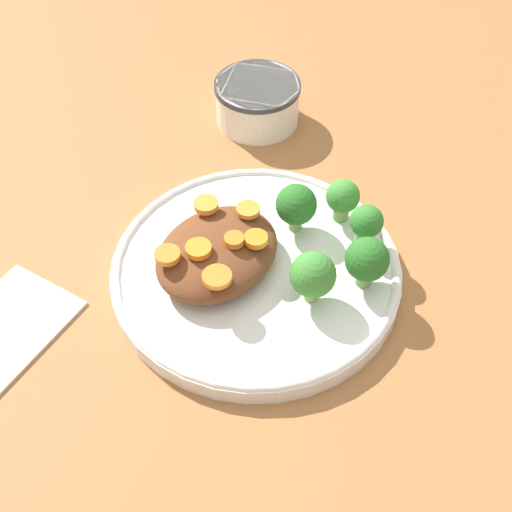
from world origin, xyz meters
TOP-DOWN VIEW (x-y plane):
  - ground_plane at (0.00, 0.00)m, footprint 4.00×4.00m
  - plate at (0.00, 0.00)m, footprint 0.28×0.28m
  - dip_bowl at (0.20, 0.15)m, footprint 0.10×0.10m
  - stew_mound at (-0.02, 0.03)m, footprint 0.13×0.10m
  - broccoli_floret_0 at (0.08, -0.07)m, footprint 0.03×0.03m
  - broccoli_floret_1 at (0.00, -0.06)m, footprint 0.04×0.04m
  - broccoli_floret_2 at (0.10, -0.03)m, footprint 0.03×0.03m
  - broccoli_floret_3 at (0.06, -0.00)m, footprint 0.04×0.04m
  - broccoli_floret_4 at (0.04, -0.09)m, footprint 0.04×0.04m
  - carrot_slice_0 at (-0.06, 0.05)m, footprint 0.02×0.02m
  - carrot_slice_1 at (0.03, 0.03)m, footprint 0.02×0.02m
  - carrot_slice_2 at (0.01, 0.06)m, footprint 0.02×0.02m
  - carrot_slice_3 at (-0.01, 0.01)m, footprint 0.02×0.02m
  - carrot_slice_4 at (0.00, -0.00)m, footprint 0.02×0.02m
  - carrot_slice_5 at (-0.04, 0.03)m, footprint 0.02×0.02m
  - carrot_slice_6 at (-0.06, -0.00)m, footprint 0.03×0.03m

SIDE VIEW (x-z plane):
  - ground_plane at x=0.00m, z-range 0.00..0.00m
  - plate at x=0.00m, z-range 0.00..0.02m
  - dip_bowl at x=0.20m, z-range 0.00..0.05m
  - stew_mound at x=-0.02m, z-range 0.02..0.05m
  - broccoli_floret_2 at x=0.10m, z-range 0.02..0.07m
  - broccoli_floret_0 at x=0.08m, z-range 0.02..0.07m
  - broccoli_floret_3 at x=0.06m, z-range 0.02..0.07m
  - broccoli_floret_4 at x=0.04m, z-range 0.02..0.08m
  - broccoli_floret_1 at x=0.00m, z-range 0.02..0.08m
  - carrot_slice_1 at x=0.03m, z-range 0.05..0.06m
  - carrot_slice_6 at x=-0.06m, z-range 0.05..0.06m
  - carrot_slice_0 at x=-0.06m, z-range 0.05..0.06m
  - carrot_slice_2 at x=0.01m, z-range 0.05..0.06m
  - carrot_slice_4 at x=0.00m, z-range 0.05..0.06m
  - carrot_slice_5 at x=-0.04m, z-range 0.05..0.06m
  - carrot_slice_3 at x=-0.01m, z-range 0.05..0.06m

